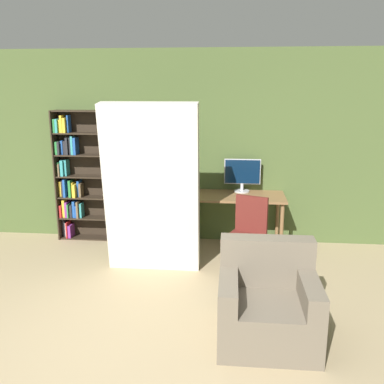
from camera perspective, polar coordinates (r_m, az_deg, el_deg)
ground_plane at (r=3.72m, az=-10.43°, el=-22.30°), size 16.00×16.00×0.00m
wall_back at (r=6.13m, az=-3.07°, el=5.97°), size 8.00×0.06×2.70m
desk at (r=5.84m, az=5.85°, el=-1.35°), size 1.32×0.66×0.76m
monitor at (r=5.96m, az=6.72°, el=2.41°), size 0.50×0.21×0.46m
office_chair at (r=5.15m, az=7.28°, el=-6.84°), size 0.57×0.57×0.93m
bookshelf at (r=6.41m, az=-15.02°, el=1.91°), size 0.75×0.26×1.87m
mattress_near at (r=5.02m, az=-5.36°, el=0.30°), size 1.11×0.44×2.03m
armchair at (r=3.95m, az=10.00°, el=-14.47°), size 0.85×0.80×0.85m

